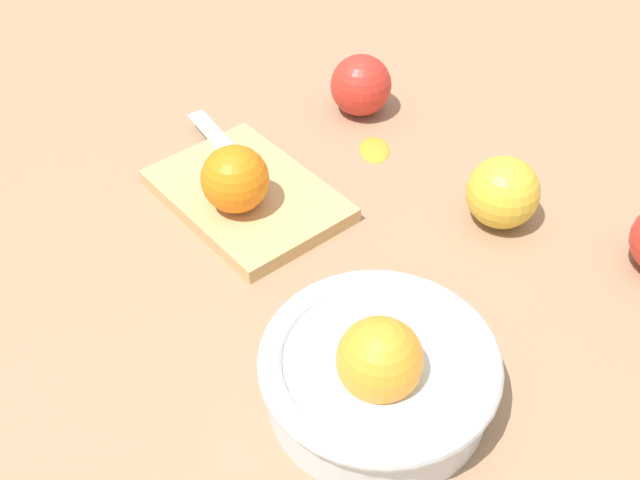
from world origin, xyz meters
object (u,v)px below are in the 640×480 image
bowl (379,372)px  apple_front_right (361,85)px  apple_front_left_2 (503,192)px  knife (233,153)px  orange_on_board (235,179)px  cutting_board (247,196)px

bowl → apple_front_right: bowl is taller
apple_front_left_2 → knife: bearing=26.0°
apple_front_left_2 → orange_on_board: bearing=42.6°
bowl → knife: size_ratio=1.30×
orange_on_board → apple_front_right: size_ratio=0.94×
cutting_board → knife: 0.06m
orange_on_board → knife: size_ratio=0.46×
knife → orange_on_board: bearing=141.3°
apple_front_right → apple_front_left_2: bearing=167.3°
cutting_board → orange_on_board: (-0.01, 0.02, 0.04)m
orange_on_board → bowl: bearing=163.6°
bowl → cutting_board: size_ratio=0.96×
apple_front_right → apple_front_left_2: 0.25m
orange_on_board → apple_front_left_2: size_ratio=0.93×
apple_front_left_2 → cutting_board: bearing=36.9°
bowl → apple_front_right: 0.44m
orange_on_board → apple_front_right: bearing=-80.6°
orange_on_board → knife: (0.07, -0.05, -0.03)m
apple_front_right → apple_front_left_2: same height
apple_front_right → apple_front_left_2: size_ratio=0.99×
cutting_board → apple_front_right: (0.03, -0.22, 0.03)m
orange_on_board → apple_front_right: (0.04, -0.24, -0.01)m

